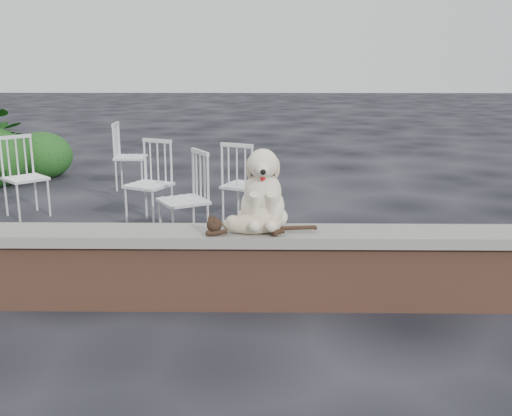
# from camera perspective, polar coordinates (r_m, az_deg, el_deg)

# --- Properties ---
(ground) EXTENTS (60.00, 60.00, 0.00)m
(ground) POSITION_cam_1_polar(r_m,az_deg,el_deg) (4.66, -13.59, -8.93)
(ground) COLOR black
(ground) RESTS_ON ground
(brick_wall) EXTENTS (6.00, 0.30, 0.50)m
(brick_wall) POSITION_cam_1_polar(r_m,az_deg,el_deg) (4.57, -13.77, -6.04)
(brick_wall) COLOR brown
(brick_wall) RESTS_ON ground
(capstone) EXTENTS (6.20, 0.40, 0.08)m
(capstone) POSITION_cam_1_polar(r_m,az_deg,el_deg) (4.48, -13.98, -2.56)
(capstone) COLOR slate
(capstone) RESTS_ON brick_wall
(dog) EXTENTS (0.41, 0.54, 0.62)m
(dog) POSITION_cam_1_polar(r_m,az_deg,el_deg) (4.31, 0.64, 2.03)
(dog) COLOR beige
(dog) RESTS_ON capstone
(cat) EXTENTS (0.94, 0.24, 0.16)m
(cat) POSITION_cam_1_polar(r_m,az_deg,el_deg) (4.22, -0.46, -1.45)
(cat) COLOR tan
(cat) RESTS_ON capstone
(chair_d) EXTENTS (0.76, 0.76, 0.94)m
(chair_d) POSITION_cam_1_polar(r_m,az_deg,el_deg) (5.83, -7.04, 0.85)
(chair_d) COLOR white
(chair_d) RESTS_ON ground
(chair_a) EXTENTS (0.79, 0.79, 0.94)m
(chair_a) POSITION_cam_1_polar(r_m,az_deg,el_deg) (7.40, -21.33, 2.81)
(chair_a) COLOR white
(chair_a) RESTS_ON ground
(chair_b) EXTENTS (0.75, 0.75, 0.94)m
(chair_b) POSITION_cam_1_polar(r_m,az_deg,el_deg) (6.63, -10.31, 2.33)
(chair_b) COLOR white
(chair_b) RESTS_ON ground
(chair_c) EXTENTS (0.74, 0.74, 0.94)m
(chair_c) POSITION_cam_1_polar(r_m,az_deg,el_deg) (6.50, -1.06, 2.33)
(chair_c) COLOR white
(chair_c) RESTS_ON ground
(chair_e) EXTENTS (0.58, 0.58, 0.94)m
(chair_e) POSITION_cam_1_polar(r_m,az_deg,el_deg) (8.61, -11.98, 4.92)
(chair_e) COLOR white
(chair_e) RESTS_ON ground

